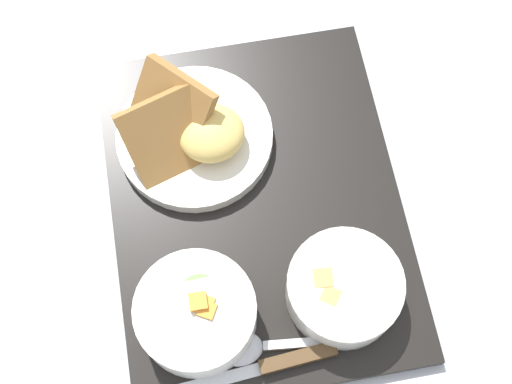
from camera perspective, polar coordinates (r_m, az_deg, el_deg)
ground_plane at (r=0.78m, az=0.00°, el=-1.16°), size 4.00×4.00×0.00m
serving_tray at (r=0.77m, az=0.00°, el=-0.99°), size 0.44×0.36×0.01m
bowl_salad at (r=0.70m, az=-4.81°, el=-9.67°), size 0.12×0.12×0.06m
bowl_soup at (r=0.72m, az=7.05°, el=-7.63°), size 0.12×0.12×0.05m
plate_main at (r=0.78m, az=-5.10°, el=4.71°), size 0.17×0.17×0.08m
knife at (r=0.72m, az=1.67°, el=-13.59°), size 0.05×0.19×0.01m
spoon at (r=0.72m, az=0.75°, el=-12.23°), size 0.04×0.15×0.01m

